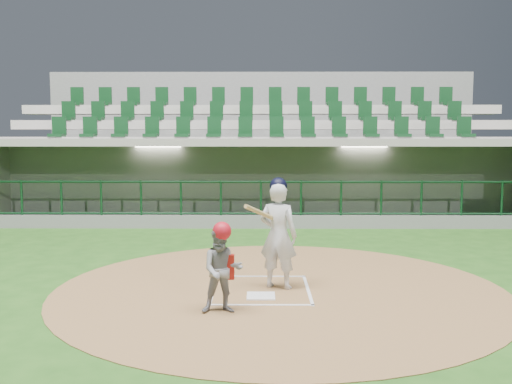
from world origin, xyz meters
The scene contains 8 objects.
ground centered at (0.00, 0.00, 0.00)m, with size 120.00×120.00×0.00m, color #204B15.
dirt_circle centered at (0.30, -0.20, 0.01)m, with size 7.20×7.20×0.01m, color brown.
home_plate centered at (0.00, -0.70, 0.02)m, with size 0.43×0.43×0.02m, color silver.
batter_box_chalk centered at (0.00, -0.30, 0.02)m, with size 1.55×1.80×0.01m.
dugout_structure centered at (0.22, 7.83, 0.96)m, with size 16.40×3.70×3.00m.
seating_deck centered at (0.00, 10.91, 1.42)m, with size 17.00×6.72×5.15m.
batter centered at (0.27, -0.17, 0.91)m, with size 0.90×0.94×1.79m.
catcher centered at (-0.53, -1.48, 0.64)m, with size 0.62×0.51×1.27m.
Camera 1 is at (-0.00, -9.20, 2.43)m, focal length 40.00 mm.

